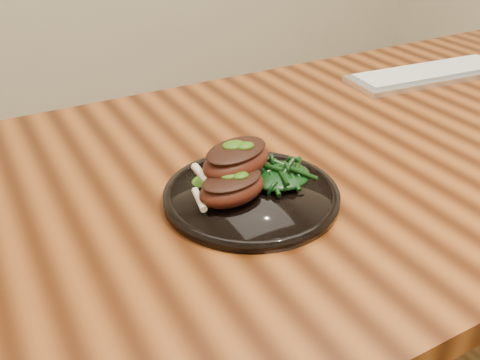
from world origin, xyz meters
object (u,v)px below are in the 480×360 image
(lamb_chop_front, at_px, (232,187))
(keyboard, at_px, (429,74))
(greens_heap, at_px, (279,172))
(desk, at_px, (379,174))
(plate, at_px, (251,195))

(lamb_chop_front, xyz_separation_m, keyboard, (0.65, 0.26, -0.03))
(lamb_chop_front, bearing_deg, greens_heap, 8.82)
(desk, bearing_deg, greens_heap, -165.75)
(desk, xyz_separation_m, plate, (-0.32, -0.07, 0.09))
(greens_heap, distance_m, keyboard, 0.61)
(keyboard, bearing_deg, desk, -148.82)
(plate, xyz_separation_m, lamb_chop_front, (-0.04, -0.01, 0.03))
(plate, relative_size, keyboard, 0.64)
(greens_heap, bearing_deg, lamb_chop_front, -171.18)
(plate, bearing_deg, greens_heap, 5.19)
(greens_heap, bearing_deg, desk, 14.25)
(desk, distance_m, greens_heap, 0.30)
(plate, bearing_deg, desk, 12.88)
(plate, relative_size, lamb_chop_front, 2.28)
(greens_heap, bearing_deg, plate, -174.81)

